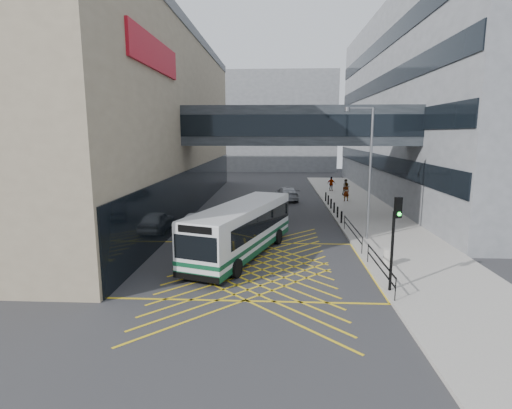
# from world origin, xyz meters

# --- Properties ---
(ground) EXTENTS (120.00, 120.00, 0.00)m
(ground) POSITION_xyz_m (0.00, 0.00, 0.00)
(ground) COLOR #333335
(building_whsmith) EXTENTS (24.17, 42.00, 16.00)m
(building_whsmith) POSITION_xyz_m (-17.98, 16.00, 8.00)
(building_whsmith) COLOR gray
(building_whsmith) RESTS_ON ground
(building_right) EXTENTS (24.09, 44.00, 20.00)m
(building_right) POSITION_xyz_m (23.98, 24.00, 10.00)
(building_right) COLOR slate
(building_right) RESTS_ON ground
(building_far) EXTENTS (28.00, 16.00, 18.00)m
(building_far) POSITION_xyz_m (-2.00, 60.00, 9.00)
(building_far) COLOR slate
(building_far) RESTS_ON ground
(skybridge) EXTENTS (20.00, 4.10, 3.00)m
(skybridge) POSITION_xyz_m (3.00, 12.00, 7.50)
(skybridge) COLOR #2A2F34
(skybridge) RESTS_ON ground
(pavement) EXTENTS (6.00, 54.00, 0.16)m
(pavement) POSITION_xyz_m (9.00, 15.00, 0.08)
(pavement) COLOR #A49F96
(pavement) RESTS_ON ground
(box_junction) EXTENTS (12.00, 9.00, 0.01)m
(box_junction) POSITION_xyz_m (0.00, 0.00, 0.00)
(box_junction) COLOR gold
(box_junction) RESTS_ON ground
(bus) EXTENTS (5.62, 10.77, 2.96)m
(bus) POSITION_xyz_m (-0.67, 1.95, 1.58)
(bus) COLOR silver
(bus) RESTS_ON ground
(car_white) EXTENTS (1.97, 4.69, 1.48)m
(car_white) POSITION_xyz_m (-4.50, 7.30, 0.74)
(car_white) COLOR white
(car_white) RESTS_ON ground
(car_dark) EXTENTS (3.38, 5.06, 1.48)m
(car_dark) POSITION_xyz_m (-0.05, 11.03, 0.74)
(car_dark) COLOR black
(car_dark) RESTS_ON ground
(car_silver) EXTENTS (2.73, 5.08, 1.50)m
(car_silver) POSITION_xyz_m (2.34, 21.44, 0.75)
(car_silver) COLOR #94979D
(car_silver) RESTS_ON ground
(traffic_light) EXTENTS (0.34, 0.50, 4.16)m
(traffic_light) POSITION_xyz_m (6.29, -3.48, 2.87)
(traffic_light) COLOR black
(traffic_light) RESTS_ON pavement
(street_lamp) EXTENTS (1.90, 0.56, 8.36)m
(street_lamp) POSITION_xyz_m (6.98, 5.35, 4.92)
(street_lamp) COLOR slate
(street_lamp) RESTS_ON pavement
(litter_bin) EXTENTS (0.51, 0.51, 0.87)m
(litter_bin) POSITION_xyz_m (7.08, 0.03, 0.60)
(litter_bin) COLOR #ADA89E
(litter_bin) RESTS_ON pavement
(kerb_railings) EXTENTS (0.05, 12.54, 1.00)m
(kerb_railings) POSITION_xyz_m (6.15, 1.78, 0.88)
(kerb_railings) COLOR black
(kerb_railings) RESTS_ON pavement
(bollards) EXTENTS (0.14, 10.14, 0.90)m
(bollards) POSITION_xyz_m (6.25, 15.00, 0.61)
(bollards) COLOR black
(bollards) RESTS_ON pavement
(pedestrian_a) EXTENTS (0.87, 0.74, 1.85)m
(pedestrian_a) POSITION_xyz_m (8.28, 20.09, 1.09)
(pedestrian_a) COLOR gray
(pedestrian_a) RESTS_ON pavement
(pedestrian_b) EXTENTS (0.99, 0.76, 1.78)m
(pedestrian_b) POSITION_xyz_m (8.94, 24.02, 1.05)
(pedestrian_b) COLOR gray
(pedestrian_b) RESTS_ON pavement
(pedestrian_c) EXTENTS (1.10, 0.80, 1.68)m
(pedestrian_c) POSITION_xyz_m (7.78, 27.42, 1.00)
(pedestrian_c) COLOR gray
(pedestrian_c) RESTS_ON pavement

